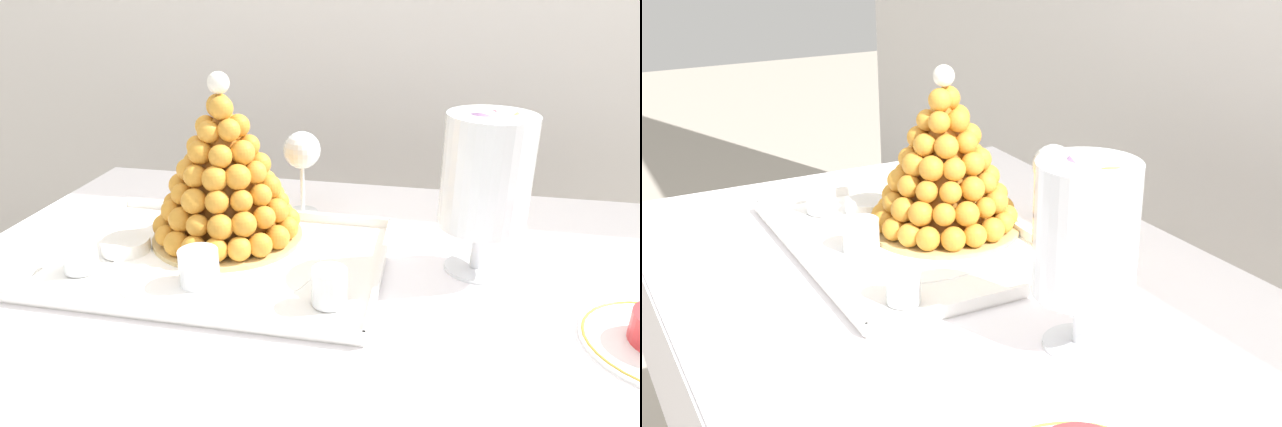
% 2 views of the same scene
% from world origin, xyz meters
% --- Properties ---
extents(buffet_table, '(1.34, 0.86, 0.76)m').
position_xyz_m(buffet_table, '(0.00, 0.00, 0.67)').
color(buffet_table, brown).
rests_on(buffet_table, ground_plane).
extents(serving_tray, '(0.55, 0.38, 0.02)m').
position_xyz_m(serving_tray, '(-0.23, -0.01, 0.77)').
color(serving_tray, white).
rests_on(serving_tray, buffet_table).
extents(croquembouche, '(0.27, 0.27, 0.29)m').
position_xyz_m(croquembouche, '(-0.24, 0.07, 0.89)').
color(croquembouche, tan).
rests_on(croquembouche, serving_tray).
extents(dessert_cup_left, '(0.05, 0.05, 0.05)m').
position_xyz_m(dessert_cup_left, '(-0.43, -0.09, 0.80)').
color(dessert_cup_left, silver).
rests_on(dessert_cup_left, serving_tray).
extents(dessert_cup_mid_left, '(0.06, 0.06, 0.05)m').
position_xyz_m(dessert_cup_mid_left, '(-0.22, -0.09, 0.80)').
color(dessert_cup_mid_left, silver).
rests_on(dessert_cup_mid_left, serving_tray).
extents(dessert_cup_centre, '(0.05, 0.05, 0.05)m').
position_xyz_m(dessert_cup_centre, '(-0.02, -0.11, 0.80)').
color(dessert_cup_centre, silver).
rests_on(dessert_cup_centre, serving_tray).
extents(creme_brulee_ramekin, '(0.08, 0.08, 0.02)m').
position_xyz_m(creme_brulee_ramekin, '(-0.39, -0.01, 0.78)').
color(creme_brulee_ramekin, white).
rests_on(creme_brulee_ramekin, serving_tray).
extents(macaron_goblet, '(0.14, 0.14, 0.27)m').
position_xyz_m(macaron_goblet, '(0.19, 0.05, 0.93)').
color(macaron_goblet, white).
rests_on(macaron_goblet, buffet_table).
extents(wine_glass, '(0.07, 0.07, 0.17)m').
position_xyz_m(wine_glass, '(-0.14, 0.23, 0.89)').
color(wine_glass, silver).
rests_on(wine_glass, buffet_table).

